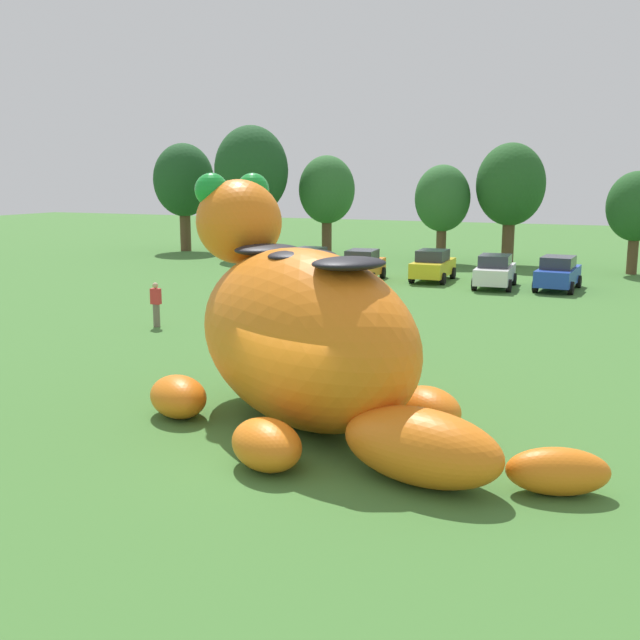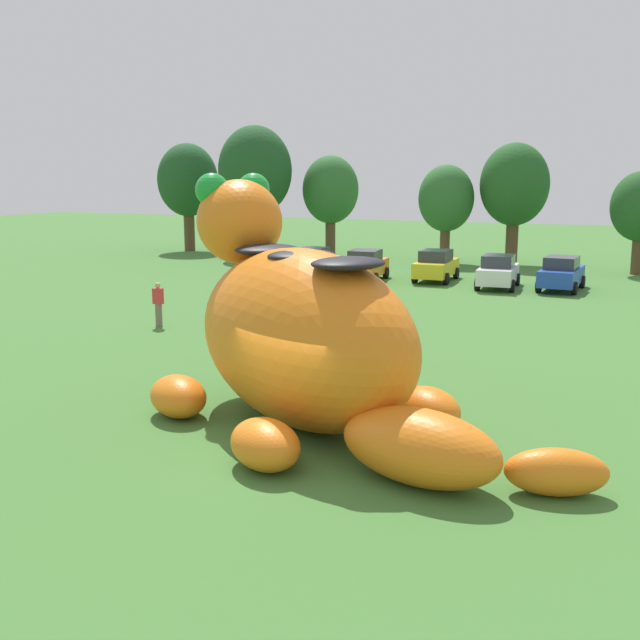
{
  "view_description": "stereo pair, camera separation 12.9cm",
  "coord_description": "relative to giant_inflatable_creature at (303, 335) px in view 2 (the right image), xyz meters",
  "views": [
    {
      "loc": [
        6.65,
        -13.43,
        5.69
      ],
      "look_at": [
        -0.4,
        2.8,
        2.27
      ],
      "focal_mm": 41.98,
      "sensor_mm": 36.0,
      "label": 1
    },
    {
      "loc": [
        6.77,
        -13.37,
        5.69
      ],
      "look_at": [
        -0.4,
        2.8,
        2.27
      ],
      "focal_mm": 41.98,
      "sensor_mm": 36.0,
      "label": 2
    }
  ],
  "objects": [
    {
      "name": "car_white",
      "position": [
        0.06,
        23.44,
        -1.25
      ],
      "size": [
        2.14,
        4.2,
        1.72
      ],
      "color": "white",
      "rests_on": "ground"
    },
    {
      "name": "tree_centre_left",
      "position": [
        -5.35,
        33.41,
        2.09
      ],
      "size": [
        3.62,
        3.62,
        6.42
      ],
      "color": "brown",
      "rests_on": "ground"
    },
    {
      "name": "tree_mid_left",
      "position": [
        -14.16,
        34.77,
        2.56
      ],
      "size": [
        4.02,
        4.02,
        7.13
      ],
      "color": "brown",
      "rests_on": "ground"
    },
    {
      "name": "car_yellow",
      "position": [
        -3.55,
        24.69,
        -1.25
      ],
      "size": [
        2.04,
        4.15,
        1.72
      ],
      "color": "yellow",
      "rests_on": "ground"
    },
    {
      "name": "giant_inflatable_creature",
      "position": [
        0.0,
        0.0,
        0.0
      ],
      "size": [
        11.11,
        7.85,
        5.77
      ],
      "color": "orange",
      "rests_on": "ground"
    },
    {
      "name": "tree_left",
      "position": [
        -18.56,
        31.62,
        3.87
      ],
      "size": [
        5.15,
        5.15,
        9.15
      ],
      "color": "brown",
      "rests_on": "ground"
    },
    {
      "name": "car_blue",
      "position": [
        3.12,
        23.96,
        -1.25
      ],
      "size": [
        2.12,
        4.19,
        1.72
      ],
      "color": "#2347B7",
      "rests_on": "ground"
    },
    {
      "name": "spectator_mid_field",
      "position": [
        -6.33,
        18.44,
        -1.26
      ],
      "size": [
        0.38,
        0.26,
        1.71
      ],
      "color": "#726656",
      "rests_on": "ground"
    },
    {
      "name": "ground_plane",
      "position": [
        0.38,
        -1.81,
        -2.11
      ],
      "size": [
        160.0,
        160.0,
        0.0
      ],
      "primitive_type": "plane",
      "color": "#427533"
    },
    {
      "name": "tree_far_left",
      "position": [
        -25.49,
        33.61,
        3.21
      ],
      "size": [
        4.58,
        4.58,
        8.13
      ],
      "color": "brown",
      "rests_on": "ground"
    },
    {
      "name": "tree_centre",
      "position": [
        -1.16,
        34.33,
        2.98
      ],
      "size": [
        4.38,
        4.38,
        7.78
      ],
      "color": "brown",
      "rests_on": "ground"
    },
    {
      "name": "car_silver",
      "position": [
        -10.32,
        23.12,
        -1.25
      ],
      "size": [
        2.11,
        4.19,
        1.72
      ],
      "color": "#B7BABF",
      "rests_on": "ground"
    },
    {
      "name": "car_orange",
      "position": [
        -7.11,
        23.17,
        -1.25
      ],
      "size": [
        2.25,
        4.25,
        1.72
      ],
      "color": "orange",
      "rests_on": "ground"
    },
    {
      "name": "spectator_near_inflatable",
      "position": [
        -9.92,
        8.05,
        -1.26
      ],
      "size": [
        0.38,
        0.26,
        1.71
      ],
      "color": "#726656",
      "rests_on": "ground"
    }
  ]
}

